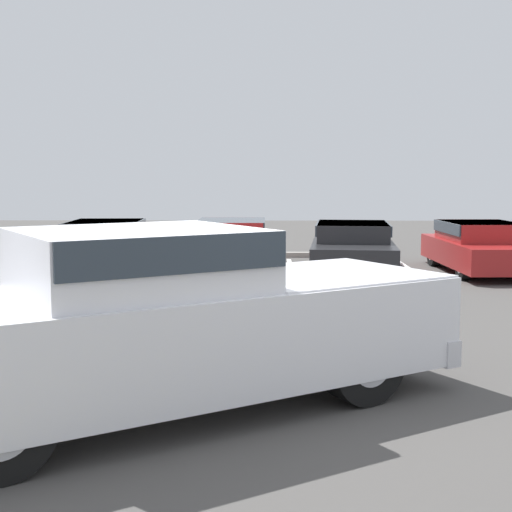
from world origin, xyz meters
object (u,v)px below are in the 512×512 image
Objects in this scene: parked_sedan_b at (231,245)px; parked_sedan_c at (352,246)px; wheel_stop_curb at (311,255)px; parked_sedan_a at (105,244)px; parked_sedan_d at (481,245)px; pickup_truck at (169,320)px.

parked_sedan_b is 2.87m from parked_sedan_c.
parked_sedan_b is 2.22× the size of wheel_stop_curb.
parked_sedan_a is 1.05× the size of parked_sedan_d.
wheel_stop_curb is at bearing -131.08° from parked_sedan_d.
parked_sedan_d is (8.97, -0.12, -0.00)m from parked_sedan_a.
parked_sedan_d is 4.97m from wheel_stop_curb.
wheel_stop_curb is at bearing -160.72° from parked_sedan_c.
parked_sedan_a is at bearing 73.77° from pickup_truck.
wheel_stop_curb is (-0.76, 3.17, -0.56)m from parked_sedan_c.
parked_sedan_c is at bearing 41.41° from pickup_truck.
parked_sedan_b is 1.02× the size of parked_sedan_d.
parked_sedan_a is at bearing -85.74° from parked_sedan_c.
parked_sedan_a is 0.94× the size of parked_sedan_c.
pickup_truck is at bearing -10.62° from parked_sedan_c.
parked_sedan_c is at bearing 85.45° from parked_sedan_a.
pickup_truck is at bearing -0.67° from parked_sedan_b.
parked_sedan_b is at bearing 83.03° from parked_sedan_a.
pickup_truck is at bearing -32.40° from parked_sedan_d.
parked_sedan_a reaches higher than wheel_stop_curb.
parked_sedan_b reaches higher than parked_sedan_d.
parked_sedan_d is at bearing 96.42° from parked_sedan_c.
parked_sedan_c is at bearing -76.47° from wheel_stop_curb.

